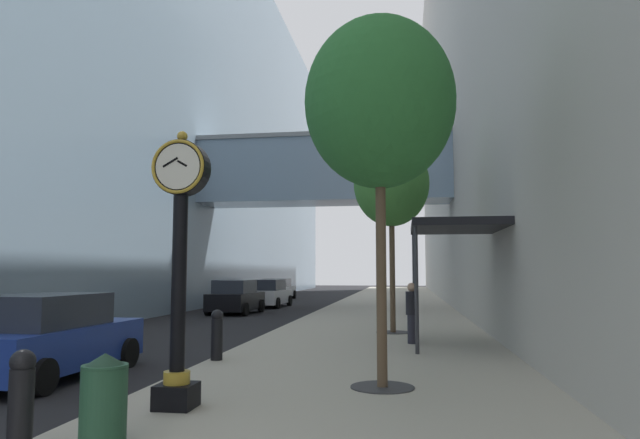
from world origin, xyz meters
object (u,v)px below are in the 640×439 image
street_clock (179,254)px  trash_bin (104,399)px  car_white_mid (268,294)px  car_silver_far (277,289)px  bollard_third (217,334)px  bollard_nearest (21,398)px  car_black_trailing (236,297)px  car_blue_near (49,337)px  street_tree_near (380,104)px  street_tree_mid_near (391,184)px  pedestrian_walking (412,311)px

street_clock → trash_bin: 2.52m
car_white_mid → car_silver_far: bearing=99.3°
bollard_third → car_silver_far: 29.90m
bollard_nearest → bollard_third: (0.00, 6.56, 0.00)m
trash_bin → car_black_trailing: (-5.00, 21.35, 0.14)m
bollard_nearest → bollard_third: same height
car_blue_near → car_white_mid: car_blue_near is taller
bollard_third → car_black_trailing: bearing=105.6°
car_blue_near → car_white_mid: (-1.05, 22.53, -0.01)m
street_tree_near → car_blue_near: 7.94m
bollard_nearest → car_black_trailing: bearing=101.0°
bollard_nearest → car_silver_far: size_ratio=0.24×
bollard_nearest → car_white_mid: 27.46m
street_tree_mid_near → car_white_mid: bearing=118.3°
street_tree_near → car_silver_far: (-9.15, 31.88, -4.36)m
trash_bin → car_white_mid: 27.24m
bollard_nearest → car_black_trailing: car_black_trailing is taller
car_blue_near → street_tree_mid_near: bearing=51.1°
bollard_third → street_tree_mid_near: street_tree_mid_near is taller
bollard_nearest → street_tree_near: size_ratio=0.17×
car_white_mid → street_tree_mid_near: bearing=-61.7°
car_white_mid → street_tree_near: bearing=-71.5°
car_blue_near → trash_bin: bearing=-49.9°
car_blue_near → car_white_mid: size_ratio=1.01×
trash_bin → car_blue_near: bearing=130.1°
car_silver_far → trash_bin: bearing=-80.2°
car_black_trailing → pedestrian_walking: bearing=-53.4°
bollard_nearest → car_silver_far: car_silver_far is taller
bollard_third → street_tree_mid_near: size_ratio=0.18×
street_tree_near → trash_bin: (-3.02, -3.76, -4.45)m
trash_bin → car_black_trailing: bearing=103.2°
street_clock → pedestrian_walking: street_clock is taller
street_clock → bollard_nearest: street_clock is taller
bollard_nearest → street_clock: bearing=67.9°
bollard_nearest → trash_bin: 0.86m
bollard_third → street_tree_mid_near: bearing=58.9°
trash_bin → car_silver_far: size_ratio=0.23×
street_tree_near → car_black_trailing: bearing=114.5°
bollard_nearest → car_black_trailing: (-4.21, 21.69, 0.09)m
street_tree_near → street_tree_mid_near: 8.78m
street_tree_mid_near → bollard_nearest: bearing=-106.5°
bollard_nearest → car_black_trailing: size_ratio=0.28×
street_tree_mid_near → street_tree_near: bearing=-90.0°
street_clock → bollard_nearest: size_ratio=3.66×
bollard_nearest → street_tree_mid_near: bearing=73.5°
street_clock → trash_bin: street_clock is taller
car_silver_far → car_black_trailing: 14.34m
bollard_third → car_black_trailing: car_black_trailing is taller
pedestrian_walking → car_white_mid: bearing=115.9°
car_silver_far → car_black_trailing: car_black_trailing is taller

